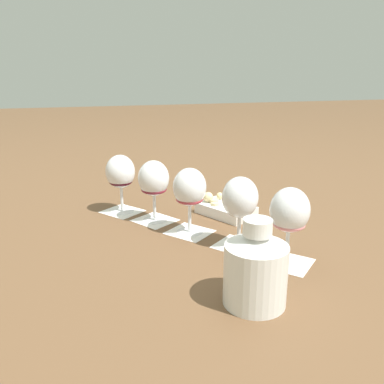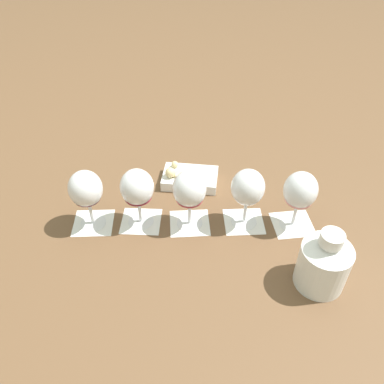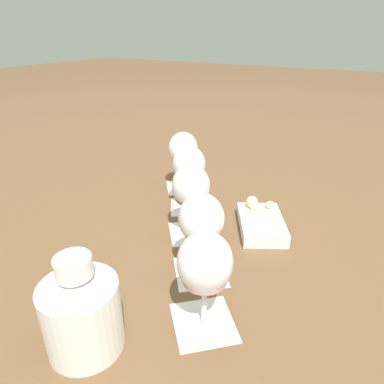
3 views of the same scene
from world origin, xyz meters
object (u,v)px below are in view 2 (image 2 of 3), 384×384
wine_glass_3 (137,189)px  snack_dish (189,178)px  wine_glass_0 (300,192)px  wine_glass_1 (248,190)px  ceramic_vase (324,262)px  wine_glass_4 (86,191)px  wine_glass_2 (189,191)px

wine_glass_3 → snack_dish: (-0.21, 0.01, -0.10)m
wine_glass_0 → snack_dish: bearing=-86.2°
wine_glass_1 → ceramic_vase: (0.07, 0.25, -0.05)m
wine_glass_4 → ceramic_vase: bearing=107.0°
wine_glass_4 → snack_dish: bearing=159.1°
ceramic_vase → snack_dish: ceramic_vase is taller
wine_glass_3 → ceramic_vase: (-0.10, 0.48, -0.05)m
wine_glass_1 → wine_glass_4: bearing=-53.6°
wine_glass_1 → wine_glass_3: same height
ceramic_vase → snack_dish: (-0.12, -0.47, -0.05)m
wine_glass_1 → wine_glass_2: size_ratio=1.00×
snack_dish → wine_glass_4: bearing=-20.9°
wine_glass_3 → snack_dish: wine_glass_3 is taller
wine_glass_0 → ceramic_vase: (0.14, 0.13, -0.05)m
wine_glass_2 → wine_glass_3: (0.07, -0.11, 0.00)m
wine_glass_2 → wine_glass_3: size_ratio=1.00×
wine_glass_1 → ceramic_vase: 0.26m
wine_glass_4 → ceramic_vase: size_ratio=1.05×
wine_glass_3 → ceramic_vase: wine_glass_3 is taller
wine_glass_4 → wine_glass_0: bearing=125.1°
wine_glass_2 → ceramic_vase: wine_glass_2 is taller
wine_glass_4 → wine_glass_2: bearing=125.5°
wine_glass_0 → wine_glass_4: (0.32, -0.45, -0.00)m
wine_glass_3 → wine_glass_4: same height
wine_glass_2 → snack_dish: 0.20m
wine_glass_0 → wine_glass_3: same height
snack_dish → ceramic_vase: bearing=76.1°
wine_glass_0 → ceramic_vase: wine_glass_0 is taller
wine_glass_2 → wine_glass_4: same height
wine_glass_0 → wine_glass_3: (0.24, -0.35, 0.00)m
wine_glass_1 → wine_glass_0: bearing=121.3°
wine_glass_2 → snack_dish: (-0.14, -0.11, -0.10)m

